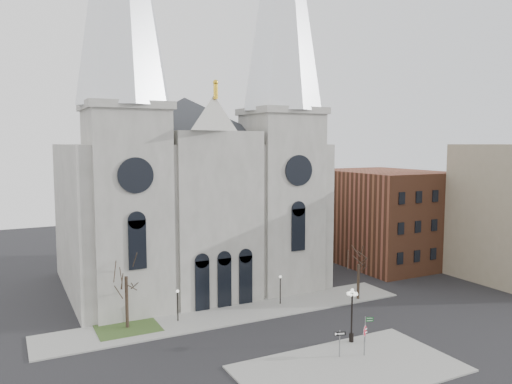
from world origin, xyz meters
name	(u,v)px	position (x,y,z in m)	size (l,w,h in m)	color
ground	(286,353)	(0.00, 0.00, 0.00)	(160.00, 160.00, 0.00)	black
sidewalk_near	(349,369)	(3.00, -5.00, 0.07)	(18.00, 10.00, 0.14)	gray
sidewalk_far	(234,314)	(0.00, 11.00, 0.07)	(40.00, 6.00, 0.14)	gray
grass_patch	(127,328)	(-11.00, 12.00, 0.09)	(6.00, 5.00, 0.18)	#304A20
cathedral	(193,141)	(0.00, 22.86, 18.48)	(33.00, 26.66, 54.00)	gray
bg_building_brick	(383,217)	(30.00, 22.00, 7.00)	(14.00, 18.00, 14.00)	brown
tree_left	(126,273)	(-11.00, 12.00, 5.58)	(3.20, 3.20, 7.50)	black
tree_right	(359,262)	(15.00, 9.00, 4.47)	(3.20, 3.20, 6.00)	black
ped_lamp_left	(178,300)	(-6.00, 11.50, 2.33)	(0.32, 0.32, 3.26)	black
ped_lamp_right	(280,285)	(6.00, 11.50, 2.33)	(0.32, 0.32, 3.26)	black
stop_sign	(365,334)	(5.61, -3.64, 2.01)	(0.93, 0.26, 2.64)	slate
globe_lamp	(352,308)	(6.44, -0.79, 3.26)	(1.23, 1.23, 4.97)	black
one_way_sign	(340,339)	(3.53, -2.94, 1.70)	(0.98, 0.35, 2.32)	slate
street_name_sign	(366,327)	(7.48, -1.57, 1.57)	(0.74, 0.34, 2.45)	slate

